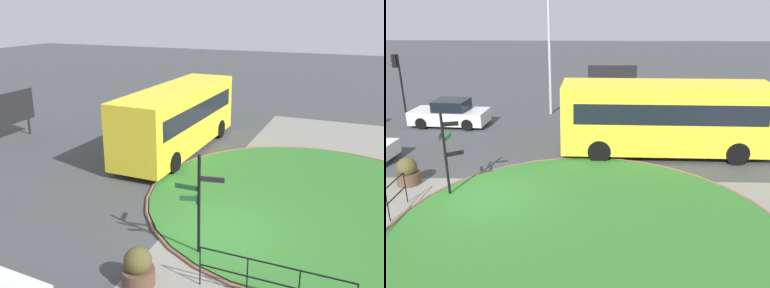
% 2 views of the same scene
% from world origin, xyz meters
% --- Properties ---
extents(ground, '(120.00, 120.00, 0.00)m').
position_xyz_m(ground, '(0.00, 0.00, 0.00)').
color(ground, '#3D3F42').
extents(sidewalk_paving, '(32.00, 7.64, 0.02)m').
position_xyz_m(sidewalk_paving, '(0.00, -2.18, 0.01)').
color(sidewalk_paving, gray).
rests_on(sidewalk_paving, ground).
extents(grass_island, '(12.11, 12.11, 0.10)m').
position_xyz_m(grass_island, '(3.58, -2.29, 0.05)').
color(grass_island, '#2D6B28').
rests_on(grass_island, ground).
extents(grass_kerb_ring, '(12.42, 12.42, 0.11)m').
position_xyz_m(grass_kerb_ring, '(3.58, -2.29, 0.06)').
color(grass_kerb_ring, brown).
rests_on(grass_kerb_ring, ground).
extents(signpost_directional, '(0.75, 1.45, 3.16)m').
position_xyz_m(signpost_directional, '(-1.37, 0.24, 1.80)').
color(signpost_directional, black).
rests_on(signpost_directional, ground).
extents(bus_yellow, '(9.28, 2.72, 3.25)m').
position_xyz_m(bus_yellow, '(7.00, 4.74, 1.74)').
color(bus_yellow, yellow).
rests_on(bus_yellow, ground).
extents(car_far_lane, '(4.33, 2.07, 1.49)m').
position_xyz_m(car_far_lane, '(-4.24, 8.75, 0.67)').
color(car_far_lane, silver).
rests_on(car_far_lane, ground).
extents(traffic_light_near, '(0.49, 0.27, 3.65)m').
position_xyz_m(traffic_light_near, '(-8.09, 11.17, 2.68)').
color(traffic_light_near, black).
rests_on(traffic_light_near, ground).
extents(lamppost_tall, '(0.32, 0.32, 7.32)m').
position_xyz_m(lamppost_tall, '(1.15, 11.42, 3.95)').
color(lamppost_tall, '#B7B7BC').
rests_on(lamppost_tall, ground).
extents(billboard_left, '(3.23, 0.20, 2.66)m').
position_xyz_m(billboard_left, '(5.05, 13.85, 1.74)').
color(billboard_left, black).
rests_on(billboard_left, ground).
extents(planter_kerbside, '(0.88, 0.88, 1.08)m').
position_xyz_m(planter_kerbside, '(-3.31, 1.13, 0.49)').
color(planter_kerbside, brown).
rests_on(planter_kerbside, ground).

